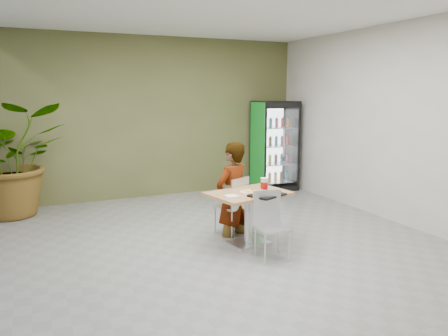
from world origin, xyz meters
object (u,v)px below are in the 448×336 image
at_px(dining_table, 248,207).
at_px(beverage_fridge, 275,146).
at_px(soda_cup, 264,185).
at_px(potted_plant, 12,160).
at_px(seated_woman, 232,199).
at_px(chair_near, 269,219).
at_px(cafeteria_tray, 267,195).
at_px(chair_far, 235,201).

relative_size(dining_table, beverage_fridge, 0.62).
height_order(soda_cup, potted_plant, potted_plant).
bearing_deg(soda_cup, dining_table, 174.22).
xyz_separation_m(seated_woman, potted_plant, (-2.98, 2.47, 0.43)).
distance_m(dining_table, potted_plant, 4.24).
distance_m(chair_near, seated_woman, 1.02).
distance_m(soda_cup, cafeteria_tray, 0.30).
relative_size(dining_table, potted_plant, 0.61).
height_order(cafeteria_tray, potted_plant, potted_plant).
relative_size(chair_far, soda_cup, 4.71).
bearing_deg(cafeteria_tray, beverage_fridge, 57.80).
height_order(chair_near, cafeteria_tray, chair_near).
distance_m(dining_table, chair_far, 0.48).
distance_m(chair_near, cafeteria_tray, 0.35).
xyz_separation_m(chair_near, beverage_fridge, (2.10, 3.42, 0.46)).
xyz_separation_m(dining_table, seated_woman, (-0.01, 0.51, 0.01)).
height_order(chair_far, beverage_fridge, beverage_fridge).
bearing_deg(seated_woman, potted_plant, -64.27).
xyz_separation_m(soda_cup, potted_plant, (-3.22, 3.00, 0.13)).
xyz_separation_m(chair_near, seated_woman, (-0.05, 1.02, 0.04)).
distance_m(dining_table, seated_woman, 0.51).
relative_size(soda_cup, beverage_fridge, 0.10).
bearing_deg(potted_plant, soda_cup, -43.00).
bearing_deg(chair_far, chair_near, 66.30).
bearing_deg(dining_table, chair_far, 86.77).
xyz_separation_m(dining_table, cafeteria_tray, (0.12, -0.29, 0.23)).
bearing_deg(potted_plant, chair_near, -49.04).
relative_size(chair_near, soda_cup, 4.64).
relative_size(beverage_fridge, potted_plant, 0.99).
xyz_separation_m(beverage_fridge, potted_plant, (-5.13, 0.07, 0.01)).
bearing_deg(dining_table, soda_cup, -5.78).
xyz_separation_m(chair_near, soda_cup, (0.19, 0.49, 0.34)).
xyz_separation_m(seated_woman, cafeteria_tray, (0.14, -0.80, 0.22)).
xyz_separation_m(dining_table, beverage_fridge, (2.14, 2.91, 0.42)).
bearing_deg(chair_far, potted_plant, -64.29).
relative_size(chair_near, potted_plant, 0.44).
relative_size(chair_near, beverage_fridge, 0.45).
bearing_deg(chair_far, cafeteria_tray, 72.73).
height_order(beverage_fridge, potted_plant, potted_plant).
distance_m(seated_woman, potted_plant, 3.89).
bearing_deg(dining_table, seated_woman, 91.29).
relative_size(chair_near, seated_woman, 0.51).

